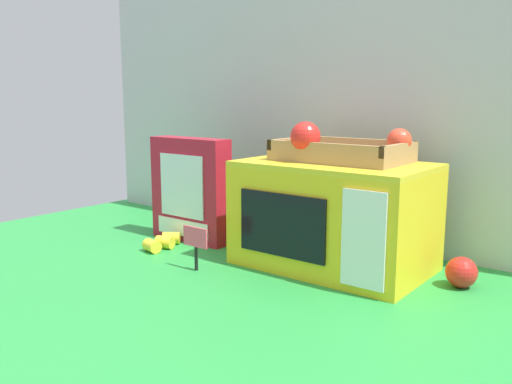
{
  "coord_description": "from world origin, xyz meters",
  "views": [
    {
      "loc": [
        0.79,
        -1.01,
        0.39
      ],
      "look_at": [
        -0.02,
        0.03,
        0.15
      ],
      "focal_mm": 37.77,
      "sensor_mm": 36.0,
      "label": 1
    }
  ],
  "objects_px": {
    "cookie_set_box": "(190,190)",
    "loose_toy_banana": "(163,242)",
    "toy_microwave": "(333,215)",
    "loose_toy_apple": "(461,272)",
    "food_groups_crate": "(340,150)",
    "price_sign": "(195,242)"
  },
  "relations": [
    {
      "from": "cookie_set_box",
      "to": "loose_toy_apple",
      "type": "bearing_deg",
      "value": 5.99
    },
    {
      "from": "toy_microwave",
      "to": "loose_toy_banana",
      "type": "height_order",
      "value": "toy_microwave"
    },
    {
      "from": "toy_microwave",
      "to": "food_groups_crate",
      "type": "height_order",
      "value": "food_groups_crate"
    },
    {
      "from": "food_groups_crate",
      "to": "cookie_set_box",
      "type": "relative_size",
      "value": 1.05
    },
    {
      "from": "loose_toy_banana",
      "to": "loose_toy_apple",
      "type": "height_order",
      "value": "loose_toy_apple"
    },
    {
      "from": "food_groups_crate",
      "to": "price_sign",
      "type": "relative_size",
      "value": 2.93
    },
    {
      "from": "toy_microwave",
      "to": "cookie_set_box",
      "type": "xyz_separation_m",
      "value": [
        -0.42,
        -0.03,
        0.02
      ]
    },
    {
      "from": "loose_toy_banana",
      "to": "toy_microwave",
      "type": "bearing_deg",
      "value": 18.04
    },
    {
      "from": "toy_microwave",
      "to": "loose_toy_banana",
      "type": "relative_size",
      "value": 3.23
    },
    {
      "from": "loose_toy_apple",
      "to": "food_groups_crate",
      "type": "bearing_deg",
      "value": -175.97
    },
    {
      "from": "toy_microwave",
      "to": "loose_toy_apple",
      "type": "bearing_deg",
      "value": 8.12
    },
    {
      "from": "food_groups_crate",
      "to": "loose_toy_apple",
      "type": "relative_size",
      "value": 4.56
    },
    {
      "from": "toy_microwave",
      "to": "loose_toy_apple",
      "type": "relative_size",
      "value": 6.55
    },
    {
      "from": "loose_toy_apple",
      "to": "toy_microwave",
      "type": "bearing_deg",
      "value": -171.88
    },
    {
      "from": "loose_toy_apple",
      "to": "cookie_set_box",
      "type": "bearing_deg",
      "value": -174.01
    },
    {
      "from": "food_groups_crate",
      "to": "cookie_set_box",
      "type": "bearing_deg",
      "value": -172.74
    },
    {
      "from": "toy_microwave",
      "to": "cookie_set_box",
      "type": "height_order",
      "value": "cookie_set_box"
    },
    {
      "from": "food_groups_crate",
      "to": "loose_toy_banana",
      "type": "relative_size",
      "value": 2.25
    },
    {
      "from": "cookie_set_box",
      "to": "loose_toy_banana",
      "type": "height_order",
      "value": "cookie_set_box"
    },
    {
      "from": "food_groups_crate",
      "to": "loose_toy_apple",
      "type": "height_order",
      "value": "food_groups_crate"
    },
    {
      "from": "cookie_set_box",
      "to": "loose_toy_apple",
      "type": "relative_size",
      "value": 4.34
    },
    {
      "from": "toy_microwave",
      "to": "price_sign",
      "type": "bearing_deg",
      "value": -136.59
    }
  ]
}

